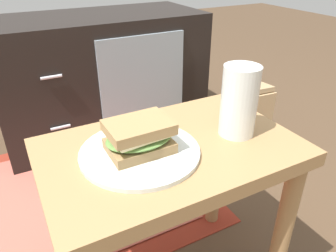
# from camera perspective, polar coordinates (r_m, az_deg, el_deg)

# --- Properties ---
(side_table) EXTENTS (0.56, 0.36, 0.46)m
(side_table) POSITION_cam_1_polar(r_m,az_deg,el_deg) (0.76, 0.44, -9.25)
(side_table) COLOR #A37A4C
(side_table) RESTS_ON ground
(tv_cabinet) EXTENTS (0.96, 0.46, 0.58)m
(tv_cabinet) POSITION_cam_1_polar(r_m,az_deg,el_deg) (1.63, -11.52, 8.61)
(tv_cabinet) COLOR black
(tv_cabinet) RESTS_ON ground
(area_rug) EXTENTS (1.20, 0.85, 0.01)m
(area_rug) POSITION_cam_1_polar(r_m,az_deg,el_deg) (1.33, -21.57, -12.54)
(area_rug) COLOR maroon
(area_rug) RESTS_ON ground
(plate) EXTENTS (0.25, 0.25, 0.01)m
(plate) POSITION_cam_1_polar(r_m,az_deg,el_deg) (0.68, -5.04, -4.56)
(plate) COLOR silver
(plate) RESTS_ON side_table
(sandwich_front) EXTENTS (0.14, 0.10, 0.07)m
(sandwich_front) POSITION_cam_1_polar(r_m,az_deg,el_deg) (0.66, -5.18, -1.81)
(sandwich_front) COLOR #9E7A4C
(sandwich_front) RESTS_ON plate
(beer_glass) EXTENTS (0.08, 0.08, 0.16)m
(beer_glass) POSITION_cam_1_polar(r_m,az_deg,el_deg) (0.73, 12.44, 4.10)
(beer_glass) COLOR silver
(beer_glass) RESTS_ON side_table
(paper_bag) EXTENTS (0.21, 0.14, 0.32)m
(paper_bag) POSITION_cam_1_polar(r_m,az_deg,el_deg) (1.51, 13.58, 1.15)
(paper_bag) COLOR tan
(paper_bag) RESTS_ON ground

